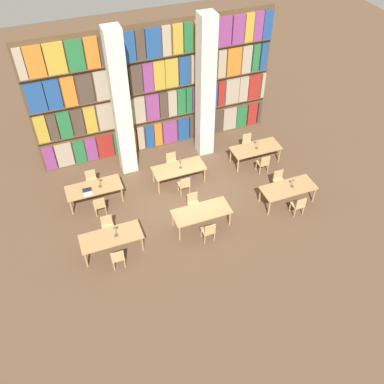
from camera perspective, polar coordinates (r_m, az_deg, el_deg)
ground_plane at (r=16.51m, az=-0.16°, el=-1.35°), size 40.00×40.00×0.00m
bookshelf_bank at (r=17.89m, az=-4.81°, el=13.30°), size 10.09×0.35×5.50m
pillar_left at (r=16.48m, az=-9.43°, el=11.22°), size 0.63×0.63×6.00m
pillar_center at (r=17.31m, az=1.81°, el=13.48°), size 0.63×0.63×6.00m
reading_table_0 at (r=14.67m, az=-10.73°, el=-6.03°), size 2.08×0.90×0.72m
chair_0 at (r=14.34m, az=-9.87°, el=-8.58°), size 0.42×0.40×0.86m
chair_1 at (r=15.31m, az=-11.15°, el=-4.49°), size 0.42×0.40×0.86m
desk_lamp_0 at (r=14.38m, az=-10.21°, el=-4.95°), size 0.14×0.14×0.46m
reading_table_1 at (r=15.21m, az=1.26°, el=-2.79°), size 2.08×0.90×0.72m
chair_2 at (r=14.88m, az=2.23°, el=-5.20°), size 0.42×0.40×0.86m
chair_3 at (r=15.81m, az=0.20°, el=-1.48°), size 0.42×0.40×0.86m
reading_table_2 at (r=16.50m, az=12.71°, el=0.40°), size 2.08×0.90×0.72m
chair_4 at (r=16.22m, az=14.03°, el=-1.69°), size 0.42×0.40×0.86m
chair_5 at (r=17.08m, az=11.53°, el=1.55°), size 0.42×0.40×0.86m
desk_lamp_1 at (r=16.35m, az=13.33°, el=1.37°), size 0.14×0.14×0.39m
reading_table_3 at (r=16.52m, az=-12.94°, el=0.43°), size 2.08×0.90×0.72m
chair_6 at (r=16.11m, az=-12.23°, el=-1.68°), size 0.42×0.40×0.86m
chair_7 at (r=17.20m, az=-13.23°, el=1.56°), size 0.42×0.40×0.86m
desk_lamp_2 at (r=16.26m, az=-12.27°, el=1.48°), size 0.14×0.14×0.44m
laptop at (r=16.25m, az=-13.76°, el=-0.08°), size 0.32×0.22×0.21m
reading_table_4 at (r=16.96m, az=-1.77°, el=3.05°), size 2.08×0.90×0.72m
chair_8 at (r=16.55m, az=-1.03°, el=1.00°), size 0.42×0.40×0.86m
chair_9 at (r=17.60m, az=-2.67°, el=4.01°), size 0.42×0.40×0.86m
desk_lamp_3 at (r=16.72m, az=-1.55°, el=4.07°), size 0.14×0.14×0.46m
reading_table_5 at (r=18.16m, az=8.49°, el=5.67°), size 2.08×0.90×0.72m
chair_10 at (r=17.78m, az=9.50°, el=3.83°), size 0.42×0.40×0.86m
chair_11 at (r=18.77m, az=7.42°, el=6.51°), size 0.42×0.40×0.86m
desk_lamp_4 at (r=17.88m, az=8.72°, el=6.64°), size 0.14×0.14×0.50m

